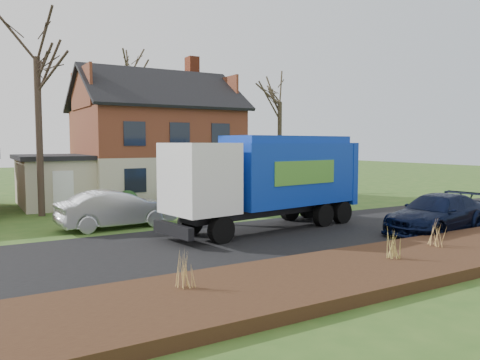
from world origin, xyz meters
TOP-DOWN VIEW (x-y plane):
  - ground at (0.00, 0.00)m, footprint 120.00×120.00m
  - road at (0.00, 0.00)m, footprint 80.00×7.00m
  - mulch_verge at (0.00, -5.30)m, footprint 80.00×3.50m
  - main_house at (1.49, 13.91)m, footprint 12.95×8.95m
  - garbage_truck at (2.19, 1.48)m, footprint 9.10×3.62m
  - silver_sedan at (-3.12, 5.00)m, footprint 4.83×1.99m
  - navy_wagon at (7.33, -2.48)m, footprint 5.41×2.81m
  - tree_front_west at (-5.35, 9.93)m, footprint 3.53×3.53m
  - tree_front_east at (9.49, 11.13)m, footprint 3.19×3.19m
  - tree_back at (2.73, 21.49)m, footprint 3.80×3.80m
  - grass_clump_west at (-4.34, -4.74)m, footprint 0.30×0.25m
  - grass_clump_mid at (1.69, -5.24)m, footprint 0.31×0.26m
  - grass_clump_east at (4.07, -4.93)m, footprint 0.33×0.27m

SIDE VIEW (x-z plane):
  - ground at x=0.00m, z-range 0.00..0.00m
  - road at x=0.00m, z-range 0.00..0.02m
  - mulch_verge at x=0.00m, z-range 0.00..0.30m
  - grass_clump_west at x=-4.34m, z-range 0.30..1.10m
  - grass_clump_east at x=4.07m, z-range 0.30..1.13m
  - grass_clump_mid at x=1.69m, z-range 0.30..1.18m
  - navy_wagon at x=7.33m, z-range 0.00..1.50m
  - silver_sedan at x=-3.12m, z-range 0.00..1.56m
  - garbage_truck at x=2.19m, z-range 0.29..4.08m
  - main_house at x=1.49m, z-range -0.60..8.66m
  - tree_front_east at x=9.49m, z-range 2.77..11.62m
  - tree_front_west at x=-5.35m, z-range 3.40..13.88m
  - tree_back at x=2.73m, z-range 4.01..16.05m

